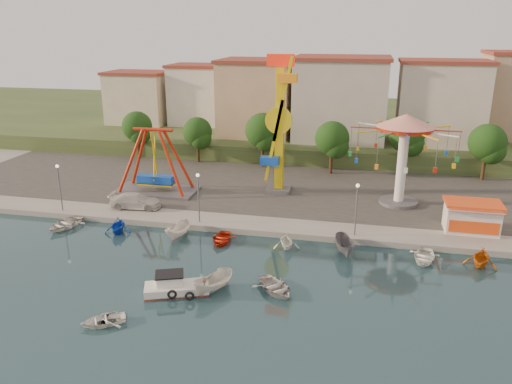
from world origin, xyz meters
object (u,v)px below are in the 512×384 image
(rowboat_a, at_px, (275,287))
(van, at_px, (136,201))
(pirate_ship_ride, at_px, (155,162))
(kamikaze_tower, at_px, (280,128))
(wave_swinger, at_px, (404,139))
(skiff, at_px, (213,283))
(cabin_motorboat, at_px, (175,288))

(rowboat_a, distance_m, van, 23.27)
(pirate_ship_ride, xyz_separation_m, rowboat_a, (18.60, -19.96, -3.98))
(pirate_ship_ride, relative_size, kamikaze_tower, 0.61)
(rowboat_a, bearing_deg, wave_swinger, 22.42)
(van, bearing_deg, skiff, -143.68)
(kamikaze_tower, distance_m, rowboat_a, 24.88)
(van, bearing_deg, kamikaze_tower, -64.21)
(cabin_motorboat, bearing_deg, kamikaze_tower, 60.30)
(kamikaze_tower, bearing_deg, skiff, -92.39)
(wave_swinger, height_order, rowboat_a, wave_swinger)
(wave_swinger, bearing_deg, van, -164.79)
(van, bearing_deg, pirate_ship_ride, -5.47)
(kamikaze_tower, distance_m, van, 18.82)
(wave_swinger, distance_m, rowboat_a, 25.48)
(skiff, bearing_deg, cabin_motorboat, -134.52)
(pirate_ship_ride, distance_m, van, 6.64)
(cabin_motorboat, bearing_deg, wave_swinger, 31.92)
(kamikaze_tower, xyz_separation_m, skiff, (-1.01, -24.29, -7.83))
(pirate_ship_ride, relative_size, van, 1.74)
(pirate_ship_ride, height_order, wave_swinger, wave_swinger)
(rowboat_a, bearing_deg, kamikaze_tower, 57.11)
(rowboat_a, bearing_deg, cabin_motorboat, 151.91)
(kamikaze_tower, distance_m, cabin_motorboat, 26.68)
(kamikaze_tower, relative_size, cabin_motorboat, 3.08)
(pirate_ship_ride, xyz_separation_m, kamikaze_tower, (14.84, 3.23, 4.21))
(kamikaze_tower, xyz_separation_m, van, (-14.79, -9.17, -7.17))
(rowboat_a, bearing_deg, van, 100.82)
(kamikaze_tower, distance_m, wave_swinger, 14.26)
(wave_swinger, xyz_separation_m, cabin_motorboat, (-18.11, -23.82, -7.73))
(skiff, distance_m, van, 20.46)
(pirate_ship_ride, relative_size, rowboat_a, 2.52)
(wave_swinger, bearing_deg, kamikaze_tower, 174.81)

